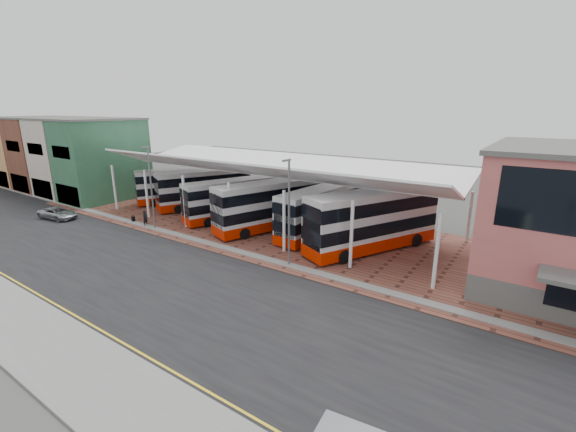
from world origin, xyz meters
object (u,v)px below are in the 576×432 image
object	(u,v)px
bus_3	(270,206)
bus_5	(372,221)
bus_0	(179,186)
pedestrian	(145,218)
bus_4	(320,211)
bus_2	(232,200)
silver_car	(58,213)
bus_1	(204,189)

from	to	relation	value
bus_3	bus_5	world-z (taller)	bus_5
bus_0	pedestrian	size ratio (longest dim) A/B	6.21
bus_4	bus_2	bearing A→B (deg)	-170.51
bus_2	silver_car	xyz separation A→B (m)	(-15.55, -10.40, -1.51)
bus_1	silver_car	distance (m)	15.57
bus_4	silver_car	distance (m)	28.19
bus_0	bus_4	distance (m)	20.90
bus_0	bus_4	world-z (taller)	bus_4
bus_4	silver_car	world-z (taller)	bus_4
silver_car	bus_4	bearing A→B (deg)	-76.17
bus_3	bus_4	distance (m)	5.04
bus_1	bus_5	bearing A→B (deg)	21.19
bus_1	silver_car	bearing A→B (deg)	-101.65
bus_2	silver_car	distance (m)	18.77
bus_1	bus_5	xyz separation A→B (m)	(21.79, -1.92, 0.26)
bus_0	bus_4	xyz separation A→B (m)	(20.87, -1.04, 0.11)
bus_3	silver_car	size ratio (longest dim) A/B	2.58
bus_2	bus_4	bearing A→B (deg)	25.91
bus_1	bus_3	xyz separation A→B (m)	(11.39, -2.21, 0.10)
silver_car	pedestrian	distance (m)	10.77
silver_car	pedestrian	xyz separation A→B (m)	(10.15, 3.60, 0.22)
silver_car	pedestrian	bearing A→B (deg)	-80.44
bus_5	pedestrian	world-z (taller)	bus_5
bus_3	pedestrian	world-z (taller)	bus_3
silver_car	pedestrian	world-z (taller)	pedestrian
pedestrian	bus_3	bearing A→B (deg)	-68.84
bus_1	bus_2	world-z (taller)	bus_1
bus_1	bus_2	size ratio (longest dim) A/B	1.04
bus_4	bus_5	world-z (taller)	bus_5
bus_0	pedestrian	distance (m)	10.33
bus_1	bus_3	size ratio (longest dim) A/B	0.93
silver_car	pedestrian	size ratio (longest dim) A/B	2.79
bus_3	silver_car	bearing A→B (deg)	-135.33
bus_2	bus_3	bearing A→B (deg)	16.38
bus_1	bus_2	xyz separation A→B (m)	(6.05, -1.82, -0.12)
bus_0	bus_2	size ratio (longest dim) A/B	0.96
bus_4	pedestrian	distance (m)	17.48
silver_car	bus_2	bearing A→B (deg)	-66.18
bus_0	bus_1	distance (m)	4.63
bus_3	pedestrian	size ratio (longest dim) A/B	7.19
bus_2	bus_4	world-z (taller)	bus_4
bus_2	silver_car	size ratio (longest dim) A/B	2.33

